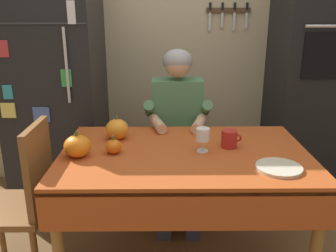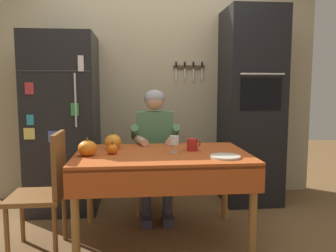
{
  "view_description": "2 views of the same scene",
  "coord_description": "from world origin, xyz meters",
  "px_view_note": "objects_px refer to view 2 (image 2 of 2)",
  "views": [
    {
      "loc": [
        -0.11,
        -1.81,
        1.51
      ],
      "look_at": [
        -0.09,
        0.17,
        0.87
      ],
      "focal_mm": 38.68,
      "sensor_mm": 36.0,
      "label": 1
    },
    {
      "loc": [
        -0.22,
        -2.62,
        1.28
      ],
      "look_at": [
        0.06,
        0.21,
        0.95
      ],
      "focal_mm": 36.34,
      "sensor_mm": 36.0,
      "label": 2
    }
  ],
  "objects_px": {
    "chair_behind_person": "(154,160)",
    "wine_glass": "(174,141)",
    "seated_person": "(155,141)",
    "pumpkin_medium": "(87,148)",
    "wall_oven": "(250,107)",
    "refrigerator": "(64,123)",
    "coffee_mug": "(192,145)",
    "chair_left_side": "(47,186)",
    "pumpkin_large": "(112,149)",
    "serving_tray": "(225,157)",
    "dining_table": "(162,163)",
    "pumpkin_small": "(113,142)"
  },
  "relations": [
    {
      "from": "wall_oven",
      "to": "seated_person",
      "type": "bearing_deg",
      "value": -163.41
    },
    {
      "from": "wall_oven",
      "to": "serving_tray",
      "type": "relative_size",
      "value": 9.03
    },
    {
      "from": "coffee_mug",
      "to": "pumpkin_small",
      "type": "bearing_deg",
      "value": 167.47
    },
    {
      "from": "seated_person",
      "to": "pumpkin_small",
      "type": "relative_size",
      "value": 8.39
    },
    {
      "from": "coffee_mug",
      "to": "wine_glass",
      "type": "bearing_deg",
      "value": -157.71
    },
    {
      "from": "wall_oven",
      "to": "coffee_mug",
      "type": "bearing_deg",
      "value": -133.25
    },
    {
      "from": "wall_oven",
      "to": "coffee_mug",
      "type": "distance_m",
      "value": 1.18
    },
    {
      "from": "pumpkin_large",
      "to": "pumpkin_small",
      "type": "height_order",
      "value": "pumpkin_small"
    },
    {
      "from": "seated_person",
      "to": "wine_glass",
      "type": "xyz_separation_m",
      "value": [
        0.12,
        -0.58,
        0.1
      ]
    },
    {
      "from": "seated_person",
      "to": "refrigerator",
      "type": "bearing_deg",
      "value": 163.27
    },
    {
      "from": "coffee_mug",
      "to": "wine_glass",
      "type": "height_order",
      "value": "wine_glass"
    },
    {
      "from": "chair_behind_person",
      "to": "wine_glass",
      "type": "xyz_separation_m",
      "value": [
        0.12,
        -0.77,
        0.32
      ]
    },
    {
      "from": "chair_left_side",
      "to": "pumpkin_medium",
      "type": "relative_size",
      "value": 6.32
    },
    {
      "from": "coffee_mug",
      "to": "pumpkin_medium",
      "type": "height_order",
      "value": "pumpkin_medium"
    },
    {
      "from": "dining_table",
      "to": "coffee_mug",
      "type": "distance_m",
      "value": 0.31
    },
    {
      "from": "chair_behind_person",
      "to": "serving_tray",
      "type": "height_order",
      "value": "chair_behind_person"
    },
    {
      "from": "refrigerator",
      "to": "chair_left_side",
      "type": "relative_size",
      "value": 1.94
    },
    {
      "from": "seated_person",
      "to": "coffee_mug",
      "type": "relative_size",
      "value": 10.44
    },
    {
      "from": "wall_oven",
      "to": "pumpkin_medium",
      "type": "xyz_separation_m",
      "value": [
        -1.64,
        -0.97,
        -0.25
      ]
    },
    {
      "from": "pumpkin_medium",
      "to": "seated_person",
      "type": "bearing_deg",
      "value": 48.95
    },
    {
      "from": "wine_glass",
      "to": "pumpkin_medium",
      "type": "relative_size",
      "value": 0.94
    },
    {
      "from": "seated_person",
      "to": "coffee_mug",
      "type": "distance_m",
      "value": 0.59
    },
    {
      "from": "refrigerator",
      "to": "coffee_mug",
      "type": "height_order",
      "value": "refrigerator"
    },
    {
      "from": "coffee_mug",
      "to": "serving_tray",
      "type": "height_order",
      "value": "coffee_mug"
    },
    {
      "from": "wall_oven",
      "to": "dining_table",
      "type": "relative_size",
      "value": 1.5
    },
    {
      "from": "pumpkin_large",
      "to": "serving_tray",
      "type": "bearing_deg",
      "value": -14.28
    },
    {
      "from": "dining_table",
      "to": "pumpkin_small",
      "type": "distance_m",
      "value": 0.49
    },
    {
      "from": "chair_left_side",
      "to": "chair_behind_person",
      "type": "bearing_deg",
      "value": 44.62
    },
    {
      "from": "dining_table",
      "to": "chair_behind_person",
      "type": "height_order",
      "value": "chair_behind_person"
    },
    {
      "from": "pumpkin_small",
      "to": "serving_tray",
      "type": "distance_m",
      "value": 0.98
    },
    {
      "from": "refrigerator",
      "to": "wall_oven",
      "type": "bearing_deg",
      "value": 1.14
    },
    {
      "from": "dining_table",
      "to": "chair_left_side",
      "type": "bearing_deg",
      "value": -175.19
    },
    {
      "from": "wall_oven",
      "to": "seated_person",
      "type": "height_order",
      "value": "wall_oven"
    },
    {
      "from": "wall_oven",
      "to": "wine_glass",
      "type": "relative_size",
      "value": 15.21
    },
    {
      "from": "wall_oven",
      "to": "coffee_mug",
      "type": "relative_size",
      "value": 17.61
    },
    {
      "from": "seated_person",
      "to": "chair_behind_person",
      "type": "bearing_deg",
      "value": 90.0
    },
    {
      "from": "seated_person",
      "to": "wine_glass",
      "type": "bearing_deg",
      "value": -78.24
    },
    {
      "from": "dining_table",
      "to": "pumpkin_medium",
      "type": "distance_m",
      "value": 0.61
    },
    {
      "from": "pumpkin_small",
      "to": "serving_tray",
      "type": "bearing_deg",
      "value": -27.56
    },
    {
      "from": "pumpkin_medium",
      "to": "dining_table",
      "type": "bearing_deg",
      "value": 4.51
    },
    {
      "from": "wine_glass",
      "to": "pumpkin_medium",
      "type": "height_order",
      "value": "pumpkin_medium"
    },
    {
      "from": "wall_oven",
      "to": "chair_left_side",
      "type": "relative_size",
      "value": 2.26
    },
    {
      "from": "chair_behind_person",
      "to": "wine_glass",
      "type": "distance_m",
      "value": 0.85
    },
    {
      "from": "seated_person",
      "to": "coffee_mug",
      "type": "bearing_deg",
      "value": -61.38
    },
    {
      "from": "wine_glass",
      "to": "serving_tray",
      "type": "distance_m",
      "value": 0.44
    },
    {
      "from": "pumpkin_medium",
      "to": "pumpkin_small",
      "type": "xyz_separation_m",
      "value": [
        0.18,
        0.28,
        0.0
      ]
    },
    {
      "from": "wine_glass",
      "to": "pumpkin_large",
      "type": "xyz_separation_m",
      "value": [
        -0.5,
        -0.02,
        -0.06
      ]
    },
    {
      "from": "pumpkin_large",
      "to": "serving_tray",
      "type": "relative_size",
      "value": 0.44
    },
    {
      "from": "coffee_mug",
      "to": "pumpkin_medium",
      "type": "distance_m",
      "value": 0.86
    },
    {
      "from": "chair_behind_person",
      "to": "wine_glass",
      "type": "bearing_deg",
      "value": -81.06
    }
  ]
}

